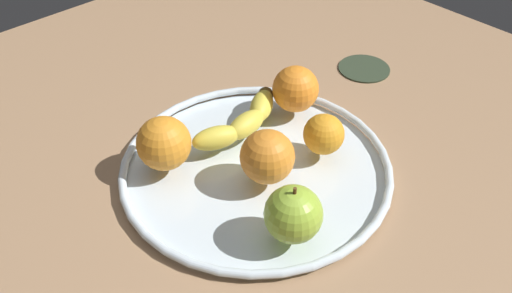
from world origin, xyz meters
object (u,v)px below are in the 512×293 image
Objects in this scene: orange_front_right at (267,157)px; ambient_coaster at (364,68)px; fruit_bowl at (256,167)px; apple at (293,214)px; orange_center at (295,89)px; banana at (243,121)px; orange_front_left at (164,143)px; orange_back_right at (324,134)px.

orange_front_right reaches higher than ambient_coaster.
orange_front_right is (-0.96, -3.28, 4.68)cm from fruit_bowl.
apple is 1.09× the size of orange_center.
orange_center reaches higher than ambient_coaster.
orange_center is at bearing 43.20° from apple.
apple is at bearing -114.36° from fruit_bowl.
banana is 11.25cm from orange_front_right.
fruit_bowl is at bearing -158.53° from orange_center.
orange_center reaches higher than fruit_bowl.
orange_center is at bearing -7.87° from orange_front_left.
apple is 0.86× the size of ambient_coaster.
apple is 1.07× the size of orange_front_right.
orange_front_left reaches higher than orange_front_right.
ambient_coaster is at bearing 24.59° from orange_back_right.
apple is 10.76cm from orange_front_right.
banana is at bearing 171.61° from orange_center.
orange_front_right is 36.16cm from ambient_coaster.
fruit_bowl is at bearing 65.64° from apple.
orange_front_left is at bearing 172.13° from orange_center.
apple reaches higher than fruit_bowl.
banana is 2.46× the size of orange_front_right.
apple reaches higher than orange_front_right.
orange_back_right is 10.11cm from orange_front_right.
banana reaches higher than fruit_bowl.
orange_front_right is at bearing -149.32° from orange_center.
apple is 26.59cm from orange_center.
orange_front_left is (-9.61, 8.53, 4.76)cm from fruit_bowl.
fruit_bowl is 4.16× the size of ambient_coaster.
ambient_coaster is (29.85, -0.33, -3.25)cm from banana.
orange_front_right is at bearing 63.09° from apple.
orange_front_right reaches higher than orange_back_right.
apple reaches higher than orange_center.
apple is at bearing -116.91° from orange_front_right.
apple reaches higher than orange_back_right.
fruit_bowl is at bearing -41.60° from orange_front_left.
orange_front_left reaches higher than orange_center.
fruit_bowl is 5.09× the size of orange_front_left.
banana is at bearing -7.48° from orange_front_left.
fruit_bowl is 5.20× the size of orange_front_right.
orange_back_right is at bearing -71.34° from banana.
orange_center is (13.56, 5.33, 4.60)cm from fruit_bowl.
orange_front_right is (-4.56, -10.08, 2.05)cm from banana.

